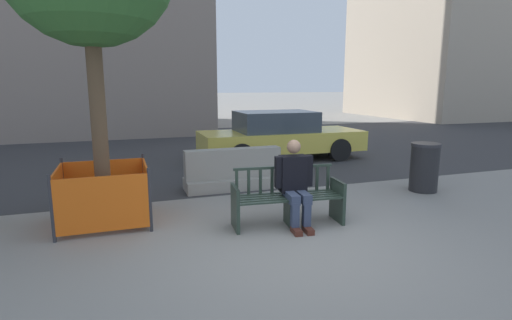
% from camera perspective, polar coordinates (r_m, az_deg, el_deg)
% --- Properties ---
extents(ground_plane, '(200.00, 200.00, 0.00)m').
position_cam_1_polar(ground_plane, '(5.50, 4.79, -12.12)').
color(ground_plane, gray).
extents(street_asphalt, '(120.00, 12.00, 0.01)m').
position_cam_1_polar(street_asphalt, '(13.65, -10.06, 1.59)').
color(street_asphalt, '#333335').
rests_on(street_asphalt, ground).
extents(street_bench, '(1.73, 0.69, 0.88)m').
position_cam_1_polar(street_bench, '(6.17, 4.50, -5.64)').
color(street_bench, '#28382D').
rests_on(street_bench, ground).
extents(seated_person, '(0.59, 0.75, 1.31)m').
position_cam_1_polar(seated_person, '(6.07, 5.58, -3.06)').
color(seated_person, black).
rests_on(seated_person, ground).
extents(jersey_barrier_centre, '(2.00, 0.69, 0.84)m').
position_cam_1_polar(jersey_barrier_centre, '(8.28, -3.28, -1.79)').
color(jersey_barrier_centre, gray).
rests_on(jersey_barrier_centre, ground).
extents(construction_fence, '(1.34, 1.34, 0.96)m').
position_cam_1_polar(construction_fence, '(6.66, -20.89, -4.39)').
color(construction_fence, '#2D2D33').
rests_on(construction_fence, ground).
extents(car_taxi_near, '(4.68, 1.88, 1.38)m').
position_cam_1_polar(car_taxi_near, '(11.52, 3.40, 3.48)').
color(car_taxi_near, '#DBC64C').
rests_on(car_taxi_near, ground).
extents(trash_bin, '(0.58, 0.58, 0.98)m').
position_cam_1_polar(trash_bin, '(8.74, 22.91, -0.94)').
color(trash_bin, '#232326').
rests_on(trash_bin, ground).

